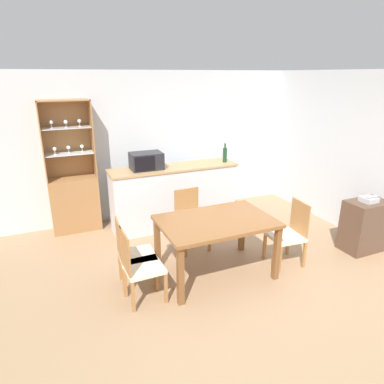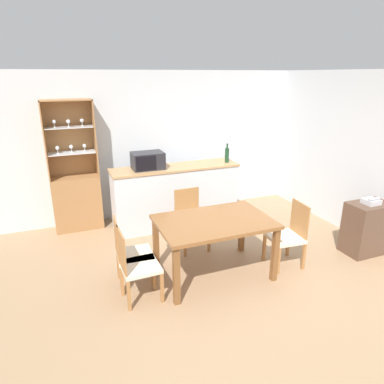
{
  "view_description": "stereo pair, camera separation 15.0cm",
  "coord_description": "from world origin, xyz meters",
  "px_view_note": "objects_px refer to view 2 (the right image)",
  "views": [
    {
      "loc": [
        -1.89,
        -3.19,
        2.48
      ],
      "look_at": [
        -0.02,
        1.11,
        0.86
      ],
      "focal_mm": 32.0,
      "sensor_mm": 36.0,
      "label": 1
    },
    {
      "loc": [
        -1.75,
        -3.25,
        2.48
      ],
      "look_at": [
        -0.02,
        1.11,
        0.86
      ],
      "focal_mm": 32.0,
      "sensor_mm": 36.0,
      "label": 2
    }
  ],
  "objects_px": {
    "microwave": "(148,161)",
    "side_cabinet": "(367,228)",
    "wine_bottle": "(227,155)",
    "display_cabinet": "(76,193)",
    "dining_table": "(214,227)",
    "dining_chair_side_right_near": "(288,235)",
    "dining_chair_side_left_far": "(131,253)",
    "dining_chair_head_far": "(191,220)",
    "dining_chair_side_left_near": "(136,265)",
    "telephone": "(371,201)"
  },
  "relations": [
    {
      "from": "dining_chair_head_far",
      "to": "display_cabinet",
      "type": "bearing_deg",
      "value": -42.94
    },
    {
      "from": "dining_chair_head_far",
      "to": "dining_chair_side_left_far",
      "type": "xyz_separation_m",
      "value": [
        -1.04,
        -0.66,
        0.0
      ]
    },
    {
      "from": "dining_chair_side_left_far",
      "to": "wine_bottle",
      "type": "height_order",
      "value": "wine_bottle"
    },
    {
      "from": "dining_chair_side_left_near",
      "to": "dining_chair_head_far",
      "type": "height_order",
      "value": "same"
    },
    {
      "from": "display_cabinet",
      "to": "dining_table",
      "type": "bearing_deg",
      "value": -54.85
    },
    {
      "from": "dining_chair_side_right_near",
      "to": "dining_table",
      "type": "bearing_deg",
      "value": 86.36
    },
    {
      "from": "telephone",
      "to": "dining_table",
      "type": "bearing_deg",
      "value": 172.66
    },
    {
      "from": "dining_chair_side_left_near",
      "to": "dining_chair_side_left_far",
      "type": "relative_size",
      "value": 1.0
    },
    {
      "from": "dining_table",
      "to": "side_cabinet",
      "type": "height_order",
      "value": "dining_table"
    },
    {
      "from": "dining_table",
      "to": "dining_chair_side_left_far",
      "type": "distance_m",
      "value": 1.07
    },
    {
      "from": "dining_chair_head_far",
      "to": "microwave",
      "type": "xyz_separation_m",
      "value": [
        -0.39,
        0.88,
        0.74
      ]
    },
    {
      "from": "dining_chair_head_far",
      "to": "microwave",
      "type": "relative_size",
      "value": 1.76
    },
    {
      "from": "side_cabinet",
      "to": "telephone",
      "type": "xyz_separation_m",
      "value": [
        -0.02,
        -0.01,
        0.42
      ]
    },
    {
      "from": "wine_bottle",
      "to": "dining_chair_head_far",
      "type": "bearing_deg",
      "value": -141.0
    },
    {
      "from": "dining_chair_side_left_near",
      "to": "telephone",
      "type": "relative_size",
      "value": 4.24
    },
    {
      "from": "display_cabinet",
      "to": "dining_chair_head_far",
      "type": "relative_size",
      "value": 2.41
    },
    {
      "from": "display_cabinet",
      "to": "microwave",
      "type": "xyz_separation_m",
      "value": [
        1.12,
        -0.46,
        0.56
      ]
    },
    {
      "from": "dining_table",
      "to": "telephone",
      "type": "xyz_separation_m",
      "value": [
        2.28,
        -0.29,
        0.13
      ]
    },
    {
      "from": "wine_bottle",
      "to": "side_cabinet",
      "type": "bearing_deg",
      "value": -54.91
    },
    {
      "from": "dining_chair_side_right_near",
      "to": "wine_bottle",
      "type": "relative_size",
      "value": 2.69
    },
    {
      "from": "dining_chair_side_left_near",
      "to": "microwave",
      "type": "height_order",
      "value": "microwave"
    },
    {
      "from": "dining_chair_side_right_near",
      "to": "telephone",
      "type": "bearing_deg",
      "value": -92.39
    },
    {
      "from": "dining_chair_side_right_near",
      "to": "dining_chair_side_left_far",
      "type": "height_order",
      "value": "same"
    },
    {
      "from": "microwave",
      "to": "display_cabinet",
      "type": "bearing_deg",
      "value": 157.72
    },
    {
      "from": "dining_chair_side_left_near",
      "to": "dining_chair_side_right_near",
      "type": "xyz_separation_m",
      "value": [
        2.07,
        -0.0,
        0.0
      ]
    },
    {
      "from": "dining_chair_side_left_far",
      "to": "side_cabinet",
      "type": "height_order",
      "value": "dining_chair_side_left_far"
    },
    {
      "from": "display_cabinet",
      "to": "dining_table",
      "type": "relative_size",
      "value": 1.5
    },
    {
      "from": "dining_chair_side_right_near",
      "to": "microwave",
      "type": "bearing_deg",
      "value": 42.34
    },
    {
      "from": "dining_chair_side_left_far",
      "to": "dining_chair_side_left_near",
      "type": "bearing_deg",
      "value": 3.7
    },
    {
      "from": "wine_bottle",
      "to": "display_cabinet",
      "type": "bearing_deg",
      "value": 167.65
    },
    {
      "from": "dining_chair_head_far",
      "to": "microwave",
      "type": "distance_m",
      "value": 1.22
    },
    {
      "from": "display_cabinet",
      "to": "dining_chair_side_left_near",
      "type": "relative_size",
      "value": 2.41
    },
    {
      "from": "dining_chair_side_left_far",
      "to": "telephone",
      "type": "relative_size",
      "value": 4.24
    },
    {
      "from": "dining_table",
      "to": "side_cabinet",
      "type": "bearing_deg",
      "value": -7.01
    },
    {
      "from": "wine_bottle",
      "to": "telephone",
      "type": "bearing_deg",
      "value": -55.44
    },
    {
      "from": "display_cabinet",
      "to": "microwave",
      "type": "bearing_deg",
      "value": -22.28
    },
    {
      "from": "wine_bottle",
      "to": "side_cabinet",
      "type": "distance_m",
      "value": 2.43
    },
    {
      "from": "dining_chair_side_left_far",
      "to": "telephone",
      "type": "height_order",
      "value": "dining_chair_side_left_far"
    },
    {
      "from": "dining_table",
      "to": "dining_chair_side_right_near",
      "type": "bearing_deg",
      "value": -8.02
    },
    {
      "from": "microwave",
      "to": "side_cabinet",
      "type": "relative_size",
      "value": 0.66
    },
    {
      "from": "display_cabinet",
      "to": "dining_chair_side_left_near",
      "type": "distance_m",
      "value": 2.34
    },
    {
      "from": "wine_bottle",
      "to": "side_cabinet",
      "type": "relative_size",
      "value": 0.43
    },
    {
      "from": "dining_chair_side_right_near",
      "to": "microwave",
      "type": "distance_m",
      "value": 2.44
    },
    {
      "from": "display_cabinet",
      "to": "telephone",
      "type": "distance_m",
      "value": 4.51
    },
    {
      "from": "dining_table",
      "to": "telephone",
      "type": "bearing_deg",
      "value": -7.34
    },
    {
      "from": "side_cabinet",
      "to": "telephone",
      "type": "bearing_deg",
      "value": -147.47
    },
    {
      "from": "dining_table",
      "to": "dining_chair_head_far",
      "type": "relative_size",
      "value": 1.61
    },
    {
      "from": "dining_chair_head_far",
      "to": "dining_chair_side_left_near",
      "type": "bearing_deg",
      "value": 41.13
    },
    {
      "from": "display_cabinet",
      "to": "dining_chair_side_left_far",
      "type": "distance_m",
      "value": 2.06
    },
    {
      "from": "dining_chair_side_left_near",
      "to": "dining_chair_side_left_far",
      "type": "bearing_deg",
      "value": 178.51
    }
  ]
}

